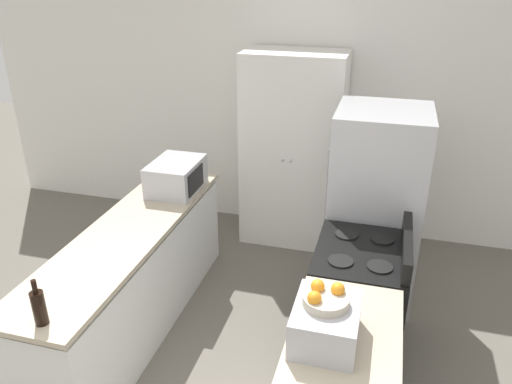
{
  "coord_description": "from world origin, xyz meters",
  "views": [
    {
      "loc": [
        0.95,
        -1.59,
        2.7
      ],
      "look_at": [
        0.0,
        1.86,
        1.05
      ],
      "focal_mm": 35.0,
      "sensor_mm": 36.0,
      "label": 1
    }
  ],
  "objects_px": {
    "pantry_cabinet": "(293,150)",
    "refrigerator": "(375,207)",
    "wine_bottle": "(39,307)",
    "stove": "(357,301)",
    "fruit_bowl": "(325,298)",
    "toaster_oven": "(326,323)",
    "microwave": "(176,176)"
  },
  "relations": [
    {
      "from": "pantry_cabinet",
      "to": "toaster_oven",
      "type": "xyz_separation_m",
      "value": [
        0.7,
        -2.57,
        0.01
      ]
    },
    {
      "from": "stove",
      "to": "wine_bottle",
      "type": "xyz_separation_m",
      "value": [
        -1.65,
        -1.26,
        0.54
      ]
    },
    {
      "from": "pantry_cabinet",
      "to": "microwave",
      "type": "height_order",
      "value": "pantry_cabinet"
    },
    {
      "from": "microwave",
      "to": "toaster_oven",
      "type": "xyz_separation_m",
      "value": [
        1.53,
        -1.56,
        -0.02
      ]
    },
    {
      "from": "stove",
      "to": "microwave",
      "type": "bearing_deg",
      "value": 160.25
    },
    {
      "from": "pantry_cabinet",
      "to": "stove",
      "type": "height_order",
      "value": "pantry_cabinet"
    },
    {
      "from": "pantry_cabinet",
      "to": "stove",
      "type": "bearing_deg",
      "value": -62.72
    },
    {
      "from": "microwave",
      "to": "toaster_oven",
      "type": "bearing_deg",
      "value": -45.66
    },
    {
      "from": "toaster_oven",
      "to": "fruit_bowl",
      "type": "height_order",
      "value": "fruit_bowl"
    },
    {
      "from": "fruit_bowl",
      "to": "wine_bottle",
      "type": "bearing_deg",
      "value": -168.56
    },
    {
      "from": "pantry_cabinet",
      "to": "wine_bottle",
      "type": "bearing_deg",
      "value": -106.25
    },
    {
      "from": "pantry_cabinet",
      "to": "fruit_bowl",
      "type": "xyz_separation_m",
      "value": [
        0.69,
        -2.55,
        0.16
      ]
    },
    {
      "from": "pantry_cabinet",
      "to": "wine_bottle",
      "type": "distance_m",
      "value": 2.97
    },
    {
      "from": "fruit_bowl",
      "to": "pantry_cabinet",
      "type": "bearing_deg",
      "value": 105.08
    },
    {
      "from": "refrigerator",
      "to": "pantry_cabinet",
      "type": "bearing_deg",
      "value": 137.62
    },
    {
      "from": "microwave",
      "to": "pantry_cabinet",
      "type": "bearing_deg",
      "value": 50.45
    },
    {
      "from": "stove",
      "to": "microwave",
      "type": "relative_size",
      "value": 1.97
    },
    {
      "from": "refrigerator",
      "to": "wine_bottle",
      "type": "bearing_deg",
      "value": -129.57
    },
    {
      "from": "wine_bottle",
      "to": "fruit_bowl",
      "type": "relative_size",
      "value": 1.18
    },
    {
      "from": "microwave",
      "to": "toaster_oven",
      "type": "distance_m",
      "value": 2.19
    },
    {
      "from": "refrigerator",
      "to": "wine_bottle",
      "type": "relative_size",
      "value": 5.87
    },
    {
      "from": "refrigerator",
      "to": "fruit_bowl",
      "type": "distance_m",
      "value": 1.79
    },
    {
      "from": "stove",
      "to": "fruit_bowl",
      "type": "height_order",
      "value": "fruit_bowl"
    },
    {
      "from": "pantry_cabinet",
      "to": "wine_bottle",
      "type": "xyz_separation_m",
      "value": [
        -0.83,
        -2.85,
        0.01
      ]
    },
    {
      "from": "microwave",
      "to": "wine_bottle",
      "type": "height_order",
      "value": "wine_bottle"
    },
    {
      "from": "fruit_bowl",
      "to": "toaster_oven",
      "type": "bearing_deg",
      "value": -57.09
    },
    {
      "from": "pantry_cabinet",
      "to": "refrigerator",
      "type": "xyz_separation_m",
      "value": [
        0.87,
        -0.79,
        -0.14
      ]
    },
    {
      "from": "pantry_cabinet",
      "to": "refrigerator",
      "type": "relative_size",
      "value": 1.17
    },
    {
      "from": "pantry_cabinet",
      "to": "fruit_bowl",
      "type": "height_order",
      "value": "pantry_cabinet"
    },
    {
      "from": "stove",
      "to": "toaster_oven",
      "type": "distance_m",
      "value": 1.12
    },
    {
      "from": "toaster_oven",
      "to": "refrigerator",
      "type": "bearing_deg",
      "value": 84.51
    },
    {
      "from": "pantry_cabinet",
      "to": "fruit_bowl",
      "type": "bearing_deg",
      "value": -74.92
    }
  ]
}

